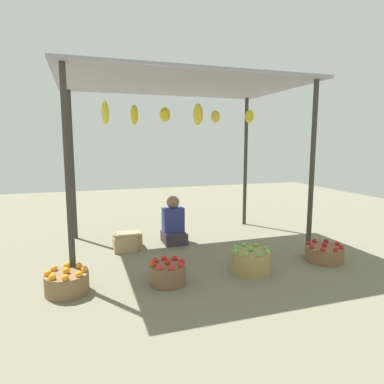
{
  "coord_description": "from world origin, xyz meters",
  "views": [
    {
      "loc": [
        -1.48,
        -5.0,
        1.65
      ],
      "look_at": [
        0.0,
        -0.52,
        0.95
      ],
      "focal_mm": 31.49,
      "sensor_mm": 36.0,
      "label": 1
    }
  ],
  "objects_px": {
    "basket_green_apples": "(251,261)",
    "basket_red_apples": "(324,253)",
    "vendor_person": "(173,225)",
    "wooden_crate_near_vendor": "(129,240)",
    "wooden_crate_stacked_rear": "(125,244)",
    "basket_red_tomatoes": "(168,273)",
    "basket_oranges": "(67,282)"
  },
  "relations": [
    {
      "from": "wooden_crate_near_vendor",
      "to": "wooden_crate_stacked_rear",
      "type": "xyz_separation_m",
      "value": [
        -0.08,
        -0.12,
        -0.01
      ]
    },
    {
      "from": "basket_red_tomatoes",
      "to": "wooden_crate_stacked_rear",
      "type": "relative_size",
      "value": 1.26
    },
    {
      "from": "basket_red_tomatoes",
      "to": "basket_red_apples",
      "type": "distance_m",
      "value": 2.28
    },
    {
      "from": "wooden_crate_near_vendor",
      "to": "wooden_crate_stacked_rear",
      "type": "relative_size",
      "value": 1.06
    },
    {
      "from": "basket_green_apples",
      "to": "basket_red_apples",
      "type": "xyz_separation_m",
      "value": [
        1.17,
        0.03,
        -0.03
      ]
    },
    {
      "from": "vendor_person",
      "to": "basket_red_apples",
      "type": "xyz_separation_m",
      "value": [
        1.78,
        -1.51,
        -0.19
      ]
    },
    {
      "from": "basket_red_apples",
      "to": "wooden_crate_stacked_rear",
      "type": "xyz_separation_m",
      "value": [
        -2.6,
        1.33,
        -0.0
      ]
    },
    {
      "from": "basket_oranges",
      "to": "basket_green_apples",
      "type": "bearing_deg",
      "value": -1.76
    },
    {
      "from": "basket_green_apples",
      "to": "wooden_crate_near_vendor",
      "type": "relative_size",
      "value": 1.4
    },
    {
      "from": "basket_green_apples",
      "to": "basket_oranges",
      "type": "bearing_deg",
      "value": 178.24
    },
    {
      "from": "basket_green_apples",
      "to": "basket_red_tomatoes",
      "type": "bearing_deg",
      "value": -178.04
    },
    {
      "from": "basket_red_apples",
      "to": "wooden_crate_near_vendor",
      "type": "height_order",
      "value": "basket_red_apples"
    },
    {
      "from": "basket_green_apples",
      "to": "wooden_crate_stacked_rear",
      "type": "relative_size",
      "value": 1.48
    },
    {
      "from": "basket_red_tomatoes",
      "to": "wooden_crate_near_vendor",
      "type": "height_order",
      "value": "basket_red_tomatoes"
    },
    {
      "from": "basket_oranges",
      "to": "wooden_crate_stacked_rear",
      "type": "xyz_separation_m",
      "value": [
        0.79,
        1.29,
        -0.02
      ]
    },
    {
      "from": "vendor_person",
      "to": "basket_oranges",
      "type": "bearing_deg",
      "value": -137.55
    },
    {
      "from": "wooden_crate_stacked_rear",
      "to": "basket_green_apples",
      "type": "bearing_deg",
      "value": -43.45
    },
    {
      "from": "vendor_person",
      "to": "basket_red_apples",
      "type": "relative_size",
      "value": 1.51
    },
    {
      "from": "vendor_person",
      "to": "basket_green_apples",
      "type": "relative_size",
      "value": 1.55
    },
    {
      "from": "vendor_person",
      "to": "wooden_crate_near_vendor",
      "type": "xyz_separation_m",
      "value": [
        -0.74,
        -0.06,
        -0.18
      ]
    },
    {
      "from": "basket_green_apples",
      "to": "wooden_crate_near_vendor",
      "type": "height_order",
      "value": "basket_green_apples"
    },
    {
      "from": "basket_red_tomatoes",
      "to": "basket_red_apples",
      "type": "bearing_deg",
      "value": 1.7
    },
    {
      "from": "basket_red_apples",
      "to": "wooden_crate_stacked_rear",
      "type": "bearing_deg",
      "value": 152.93
    },
    {
      "from": "basket_red_tomatoes",
      "to": "basket_green_apples",
      "type": "xyz_separation_m",
      "value": [
        1.11,
        0.04,
        0.02
      ]
    },
    {
      "from": "wooden_crate_near_vendor",
      "to": "wooden_crate_stacked_rear",
      "type": "distance_m",
      "value": 0.15
    },
    {
      "from": "basket_red_tomatoes",
      "to": "wooden_crate_stacked_rear",
      "type": "bearing_deg",
      "value": 103.09
    },
    {
      "from": "basket_oranges",
      "to": "vendor_person",
      "type": "bearing_deg",
      "value": 42.45
    },
    {
      "from": "vendor_person",
      "to": "basket_green_apples",
      "type": "distance_m",
      "value": 1.67
    },
    {
      "from": "vendor_person",
      "to": "wooden_crate_near_vendor",
      "type": "relative_size",
      "value": 2.16
    },
    {
      "from": "basket_oranges",
      "to": "basket_red_apples",
      "type": "distance_m",
      "value": 3.39
    },
    {
      "from": "basket_green_apples",
      "to": "basket_red_apples",
      "type": "bearing_deg",
      "value": 1.45
    },
    {
      "from": "vendor_person",
      "to": "wooden_crate_stacked_rear",
      "type": "bearing_deg",
      "value": -167.32
    }
  ]
}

